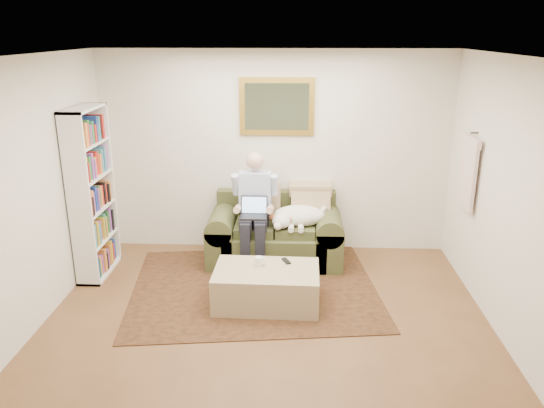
# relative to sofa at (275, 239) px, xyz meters

# --- Properties ---
(room_shell) EXTENTS (4.51, 5.00, 2.61)m
(room_shell) POSITION_rel_sofa_xyz_m (-0.03, -1.69, 1.01)
(room_shell) COLOR brown
(room_shell) RESTS_ON ground
(rug) EXTENTS (2.99, 2.51, 0.01)m
(rug) POSITION_rel_sofa_xyz_m (-0.21, -0.78, -0.28)
(rug) COLOR black
(rug) RESTS_ON room_shell
(sofa) EXTENTS (1.67, 0.85, 1.00)m
(sofa) POSITION_rel_sofa_xyz_m (0.00, 0.00, 0.00)
(sofa) COLOR #3F4524
(sofa) RESTS_ON room_shell
(seated_man) EXTENTS (0.55, 0.78, 1.40)m
(seated_man) POSITION_rel_sofa_xyz_m (-0.25, -0.15, 0.41)
(seated_man) COLOR #8C99D8
(seated_man) RESTS_ON sofa
(laptop) EXTENTS (0.32, 0.26, 0.23)m
(laptop) POSITION_rel_sofa_xyz_m (-0.25, -0.22, 0.45)
(laptop) COLOR black
(laptop) RESTS_ON seated_man
(sleeping_dog) EXTENTS (0.69, 0.43, 0.26)m
(sleeping_dog) POSITION_rel_sofa_xyz_m (0.30, -0.08, 0.35)
(sleeping_dog) COLOR white
(sleeping_dog) RESTS_ON sofa
(ottoman) EXTENTS (1.12, 0.73, 0.40)m
(ottoman) POSITION_rel_sofa_xyz_m (-0.05, -1.14, -0.09)
(ottoman) COLOR tan
(ottoman) RESTS_ON room_shell
(coffee_mug) EXTENTS (0.08, 0.08, 0.10)m
(coffee_mug) POSITION_rel_sofa_xyz_m (-0.14, -1.05, 0.16)
(coffee_mug) COLOR white
(coffee_mug) RESTS_ON ottoman
(tv_remote) EXTENTS (0.11, 0.16, 0.02)m
(tv_remote) POSITION_rel_sofa_xyz_m (0.16, -0.94, 0.12)
(tv_remote) COLOR black
(tv_remote) RESTS_ON ottoman
(bookshelf) EXTENTS (0.28, 0.80, 2.00)m
(bookshelf) POSITION_rel_sofa_xyz_m (-2.13, -0.44, 0.71)
(bookshelf) COLOR white
(bookshelf) RESTS_ON room_shell
(wall_mirror) EXTENTS (0.94, 0.04, 0.72)m
(wall_mirror) POSITION_rel_sofa_xyz_m (0.00, 0.43, 1.61)
(wall_mirror) COLOR gold
(wall_mirror) RESTS_ON room_shell
(hanging_shirt) EXTENTS (0.06, 0.52, 0.90)m
(hanging_shirt) POSITION_rel_sofa_xyz_m (2.16, -0.44, 1.06)
(hanging_shirt) COLOR beige
(hanging_shirt) RESTS_ON room_shell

